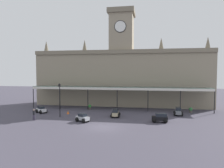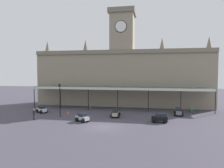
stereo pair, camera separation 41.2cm
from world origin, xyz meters
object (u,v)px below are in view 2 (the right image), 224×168
(victorian_lamppost, at_px, (60,96))
(planter_forecourt_centre, at_px, (90,107))
(pedestrian_near_entrance, at_px, (34,114))
(planter_by_canopy, at_px, (191,110))
(car_silver_sedan, at_px, (82,118))
(traffic_cone, at_px, (68,112))
(car_beige_estate, at_px, (115,113))
(car_grey_estate, at_px, (179,112))
(car_white_sedan, at_px, (42,110))
(car_black_estate, at_px, (160,118))

(victorian_lamppost, height_order, planter_forecourt_centre, victorian_lamppost)
(planter_forecourt_centre, bearing_deg, pedestrian_near_entrance, -119.63)
(planter_forecourt_centre, xyz_separation_m, planter_by_canopy, (18.36, -0.09, 0.00))
(car_silver_sedan, xyz_separation_m, traffic_cone, (-4.19, 4.94, -0.22))
(car_silver_sedan, xyz_separation_m, car_beige_estate, (4.15, 3.99, 0.06))
(car_grey_estate, height_order, planter_forecourt_centre, car_grey_estate)
(traffic_cone, xyz_separation_m, planter_by_canopy, (20.84, 4.67, 0.21))
(car_white_sedan, height_order, planter_forecourt_centre, car_white_sedan)
(planter_forecourt_centre, bearing_deg, car_white_sedan, -148.00)
(car_silver_sedan, height_order, car_white_sedan, same)
(car_beige_estate, relative_size, car_white_sedan, 1.03)
(car_silver_sedan, distance_m, victorian_lamppost, 5.98)
(car_silver_sedan, height_order, victorian_lamppost, victorian_lamppost)
(car_grey_estate, relative_size, victorian_lamppost, 0.43)
(car_silver_sedan, bearing_deg, planter_forecourt_centre, 100.00)
(car_black_estate, distance_m, car_grey_estate, 6.32)
(traffic_cone, height_order, planter_by_canopy, planter_by_canopy)
(car_silver_sedan, distance_m, traffic_cone, 6.49)
(car_silver_sedan, distance_m, car_black_estate, 11.08)
(pedestrian_near_entrance, height_order, traffic_cone, pedestrian_near_entrance)
(car_beige_estate, bearing_deg, planter_by_canopy, 24.23)
(traffic_cone, xyz_separation_m, planter_forecourt_centre, (2.48, 4.76, 0.21))
(car_silver_sedan, height_order, car_beige_estate, car_beige_estate)
(car_beige_estate, height_order, pedestrian_near_entrance, pedestrian_near_entrance)
(car_beige_estate, xyz_separation_m, planter_forecourt_centre, (-5.86, 5.71, -0.07))
(car_silver_sedan, height_order, planter_forecourt_centre, car_silver_sedan)
(pedestrian_near_entrance, bearing_deg, car_black_estate, 6.18)
(planter_by_canopy, bearing_deg, car_grey_estate, -134.17)
(pedestrian_near_entrance, distance_m, traffic_cone, 6.22)
(pedestrian_near_entrance, relative_size, planter_by_canopy, 1.74)
(car_white_sedan, bearing_deg, car_silver_sedan, -28.76)
(car_beige_estate, relative_size, traffic_cone, 4.10)
(car_beige_estate, bearing_deg, car_white_sedan, 175.50)
(car_silver_sedan, bearing_deg, victorian_lamppost, 150.72)
(car_white_sedan, distance_m, victorian_lamppost, 5.90)
(car_black_estate, xyz_separation_m, traffic_cone, (-15.15, 3.29, -0.28))
(traffic_cone, bearing_deg, car_white_sedan, 178.92)
(traffic_cone, relative_size, planter_forecourt_centre, 0.59)
(car_silver_sedan, height_order, car_black_estate, car_black_estate)
(car_beige_estate, height_order, car_grey_estate, same)
(car_silver_sedan, height_order, car_grey_estate, car_grey_estate)
(car_silver_sedan, relative_size, planter_forecourt_centre, 2.34)
(car_grey_estate, bearing_deg, planter_forecourt_centre, 170.66)
(victorian_lamppost, bearing_deg, car_black_estate, -3.41)
(car_white_sedan, height_order, planter_by_canopy, car_white_sedan)
(car_white_sedan, distance_m, car_grey_estate, 23.46)
(car_black_estate, relative_size, pedestrian_near_entrance, 1.35)
(car_grey_estate, bearing_deg, car_beige_estate, -162.85)
(pedestrian_near_entrance, bearing_deg, car_silver_sedan, 2.57)
(car_white_sedan, relative_size, traffic_cone, 3.99)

